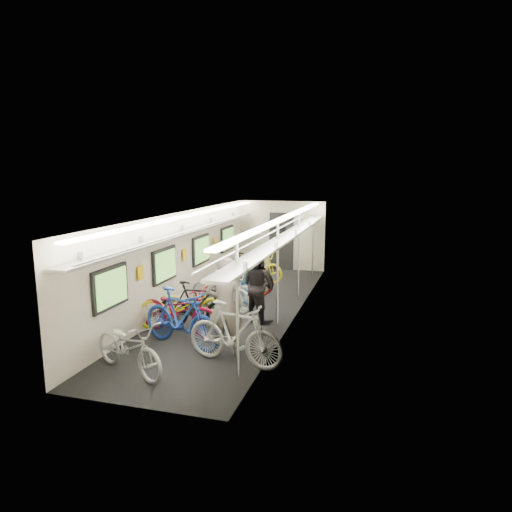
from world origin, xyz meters
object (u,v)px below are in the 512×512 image
Objects in this scene: backpack at (228,281)px; bicycle_0 at (129,347)px; passenger_mid at (258,285)px; passenger_near at (225,306)px; bicycle_1 at (181,318)px.

bicycle_0 is at bearing -117.30° from backpack.
backpack is (-0.18, -1.50, 0.44)m from passenger_mid.
bicycle_0 is at bearing 93.53° from passenger_mid.
bicycle_0 is 1.84m from passenger_near.
passenger_near is 1.12× the size of passenger_mid.
bicycle_1 is 1.02× the size of passenger_near.
bicycle_0 is 1.42m from bicycle_1.
bicycle_1 is (0.32, 1.38, 0.10)m from bicycle_0.
passenger_mid is (1.03, 1.90, 0.26)m from bicycle_1.
backpack is at bearing -46.11° from bicycle_1.
passenger_near is (0.98, -0.16, 0.36)m from bicycle_1.
backpack is at bearing -8.52° from bicycle_0.
backpack is (-0.13, 0.56, 0.34)m from passenger_near.
backpack is at bearing -97.07° from passenger_near.
passenger_mid reaches higher than bicycle_0.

